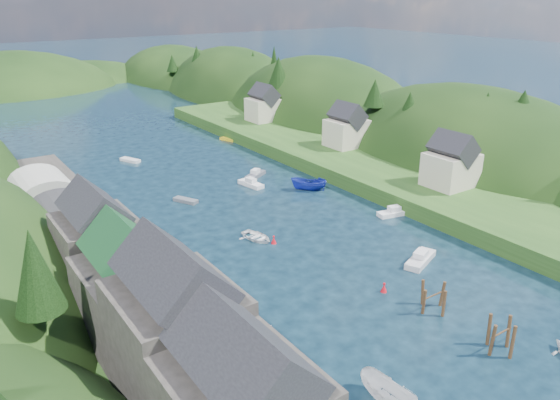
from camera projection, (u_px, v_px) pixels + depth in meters
ground at (205, 183)px, 90.88m from camera, size 600.00×600.00×0.00m
hillside_right at (322, 150)px, 136.56m from camera, size 36.00×245.56×48.00m
far_hills at (47, 115)px, 190.75m from camera, size 103.00×68.00×44.00m
hill_trees at (165, 103)px, 98.26m from camera, size 90.95×146.21×12.55m
quay_left at (128, 300)px, 54.77m from camera, size 12.00×110.00×2.00m
terrace_left_grass at (56, 320)px, 50.98m from camera, size 12.00×110.00×2.50m
quayside_buildings at (158, 317)px, 41.06m from camera, size 8.00×35.84×12.90m
boat_sheds at (55, 207)px, 66.78m from camera, size 7.00×21.00×7.50m
terrace_right at (358, 166)px, 95.98m from camera, size 16.00×120.00×2.40m
right_bank_cottages at (341, 128)px, 102.30m from camera, size 9.00×59.24×8.41m
piling_cluster_near at (500, 338)px, 48.21m from camera, size 2.84×2.69×3.78m
piling_cluster_far at (433, 300)px, 54.55m from camera, size 3.25×3.03×3.35m
channel_buoy_near at (384, 288)px, 58.04m from camera, size 0.70×0.70×1.10m
channel_buoy_far at (274, 240)px, 69.15m from camera, size 0.70×0.70×1.10m
moored_boats at (308, 245)px, 67.56m from camera, size 37.98×85.10×2.23m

